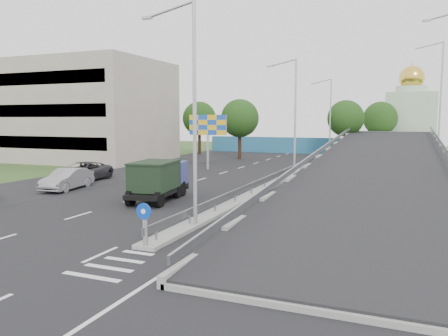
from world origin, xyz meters
The scene contains 21 objects.
ground centered at (0.00, 0.00, 0.00)m, with size 160.00×160.00×0.00m, color #2D4C1E.
road_surface centered at (-3.00, 20.00, 0.00)m, with size 26.00×90.00×0.04m, color black.
parking_strip centered at (-16.00, 20.00, 0.00)m, with size 8.00×90.00×0.05m, color black.
median centered at (0.00, 24.00, 0.10)m, with size 1.00×44.00×0.20m, color gray.
overpass_ramp centered at (7.50, 24.00, 1.75)m, with size 10.00×50.00×3.50m.
median_guardrail centered at (0.00, 24.00, 0.75)m, with size 0.09×44.00×0.71m.
sign_bollard centered at (0.00, 2.17, 1.03)m, with size 0.64×0.23×1.67m.
lamp_post_near centered at (0.11, 6.00, 5.81)m, with size 2.74×0.18×10.08m.
lamp_post_mid centered at (0.11, 26.00, 5.81)m, with size 2.74×0.18×10.08m.
lamp_post_far centered at (0.11, 46.00, 5.81)m, with size 2.74×0.18×10.08m.
beige_building centered at (-30.00, 32.00, 6.00)m, with size 24.00×14.00×12.00m, color gray.
blue_wall centered at (-4.00, 52.00, 1.20)m, with size 30.00×0.50×2.40m, color teal.
church centered at (10.00, 60.00, 5.31)m, with size 7.00×7.00×13.80m.
billboard centered at (-9.00, 28.00, 4.19)m, with size 4.00×0.24×5.50m.
tree_left_mid centered at (-10.00, 40.00, 5.18)m, with size 4.80×4.80×7.60m.
tree_median_far centered at (2.00, 48.00, 5.18)m, with size 4.80×4.80×7.60m.
tree_left_far centered at (-18.00, 45.00, 5.18)m, with size 4.80×4.80×7.60m.
tree_ramp_far centered at (6.00, 55.00, 5.18)m, with size 4.80×4.80×7.60m.
dump_truck centered at (-4.92, 11.56, 1.39)m, with size 2.90×5.94×2.51m.
parked_car_b centered at (-13.15, 12.62, 0.78)m, with size 1.64×4.71×1.55m, color gray.
parked_car_c centered at (-15.03, 16.46, 0.78)m, with size 2.60×5.64×1.57m, color #2D2C31.
Camera 1 is at (9.03, -11.87, 5.03)m, focal length 35.00 mm.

